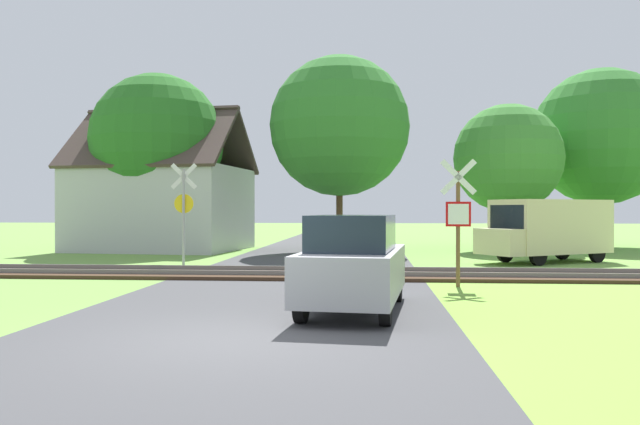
{
  "coord_description": "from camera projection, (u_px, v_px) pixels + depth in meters",
  "views": [
    {
      "loc": [
        2.01,
        -8.85,
        1.87
      ],
      "look_at": [
        0.5,
        9.67,
        1.8
      ],
      "focal_mm": 35.0,
      "sensor_mm": 36.0,
      "label": 1
    }
  ],
  "objects": [
    {
      "name": "house",
      "position": [
        163.0,
        205.0,
        29.36
      ],
      "size": [
        8.21,
        7.27,
        6.69
      ],
      "rotation": [
        0.0,
        0.0,
        -0.11
      ],
      "color": "#B7B7BC",
      "rests_on": "ground"
    },
    {
      "name": "tree_right",
      "position": [
        508.0,
        158.0,
        28.72
      ],
      "size": [
        4.99,
        4.99,
        6.76
      ],
      "color": "#513823",
      "rests_on": "ground"
    },
    {
      "name": "parked_car",
      "position": [
        354.0,
        263.0,
        11.47
      ],
      "size": [
        2.07,
        4.16,
        1.78
      ],
      "rotation": [
        0.0,
        0.0,
        -0.11
      ],
      "color": "#99999E",
      "rests_on": "ground"
    },
    {
      "name": "rail_track",
      "position": [
        300.0,
        274.0,
        17.62
      ],
      "size": [
        60.0,
        2.6,
        0.22
      ],
      "color": "#422D1E",
      "rests_on": "ground"
    },
    {
      "name": "crossing_sign_far",
      "position": [
        184.0,
        206.0,
        20.79
      ],
      "size": [
        0.88,
        0.16,
        3.44
      ],
      "rotation": [
        0.0,
        0.0,
        0.1
      ],
      "color": "#9E9EA5",
      "rests_on": "ground"
    },
    {
      "name": "road_asphalt",
      "position": [
        256.0,
        316.0,
        10.98
      ],
      "size": [
        6.85,
        80.0,
        0.01
      ],
      "primitive_type": "cube",
      "color": "#424244",
      "rests_on": "ground"
    },
    {
      "name": "tree_center",
      "position": [
        339.0,
        126.0,
        28.13
      ],
      "size": [
        6.33,
        6.33,
        8.83
      ],
      "color": "#513823",
      "rests_on": "ground"
    },
    {
      "name": "tree_left",
      "position": [
        157.0,
        140.0,
        28.74
      ],
      "size": [
        6.11,
        6.11,
        8.15
      ],
      "color": "#513823",
      "rests_on": "ground"
    },
    {
      "name": "tree_far",
      "position": [
        601.0,
        137.0,
        31.43
      ],
      "size": [
        6.86,
        6.86,
        9.0
      ],
      "color": "#513823",
      "rests_on": "ground"
    },
    {
      "name": "ground_plane",
      "position": [
        231.0,
        340.0,
        8.99
      ],
      "size": [
        160.0,
        160.0,
        0.0
      ],
      "primitive_type": "plane",
      "color": "#6B9942"
    },
    {
      "name": "mail_truck",
      "position": [
        547.0,
        228.0,
        22.21
      ],
      "size": [
        5.15,
        4.13,
        2.24
      ],
      "rotation": [
        0.0,
        0.0,
        2.12
      ],
      "color": "beige",
      "rests_on": "ground"
    },
    {
      "name": "stop_sign_near",
      "position": [
        458.0,
        216.0,
        15.1
      ],
      "size": [
        0.88,
        0.15,
        3.11
      ],
      "rotation": [
        0.0,
        0.0,
        3.1
      ],
      "color": "brown",
      "rests_on": "ground"
    }
  ]
}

